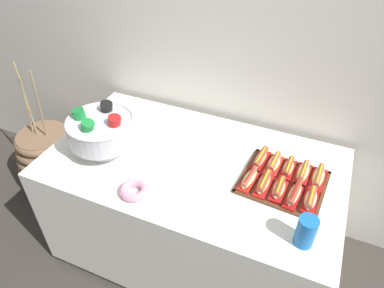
{
  "coord_description": "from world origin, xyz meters",
  "views": [
    {
      "loc": [
        0.55,
        -1.3,
        2.02
      ],
      "look_at": [
        -0.02,
        0.03,
        0.86
      ],
      "focal_mm": 32.95,
      "sensor_mm": 36.0,
      "label": 1
    }
  ],
  "objects_px": {
    "hot_dog_0": "(249,179)",
    "hot_dog_8": "(303,173)",
    "donut": "(134,190)",
    "floor_vase": "(50,159)",
    "hot_dog_7": "(288,168)",
    "hot_dog_5": "(260,159)",
    "hot_dog_6": "(274,163)",
    "buffet_table": "(193,206)",
    "hot_dog_3": "(294,194)",
    "hot_dog_4": "(310,200)",
    "hot_dog_2": "(279,189)",
    "serving_tray": "(283,182)",
    "hot_dog_9": "(318,177)",
    "cup_stack": "(306,232)",
    "punch_bowl": "(101,129)"
  },
  "relations": [
    {
      "from": "hot_dog_6",
      "to": "hot_dog_3",
      "type": "bearing_deg",
      "value": -52.01
    },
    {
      "from": "hot_dog_7",
      "to": "donut",
      "type": "distance_m",
      "value": 0.78
    },
    {
      "from": "hot_dog_7",
      "to": "donut",
      "type": "xyz_separation_m",
      "value": [
        -0.65,
        -0.44,
        -0.01
      ]
    },
    {
      "from": "hot_dog_3",
      "to": "hot_dog_6",
      "type": "bearing_deg",
      "value": 127.99
    },
    {
      "from": "buffet_table",
      "to": "hot_dog_7",
      "type": "xyz_separation_m",
      "value": [
        0.48,
        0.11,
        0.39
      ]
    },
    {
      "from": "hot_dog_7",
      "to": "hot_dog_5",
      "type": "bearing_deg",
      "value": 175.72
    },
    {
      "from": "buffet_table",
      "to": "hot_dog_5",
      "type": "xyz_separation_m",
      "value": [
        0.33,
        0.12,
        0.4
      ]
    },
    {
      "from": "hot_dog_5",
      "to": "hot_dog_6",
      "type": "xyz_separation_m",
      "value": [
        0.07,
        -0.01,
        -0.0
      ]
    },
    {
      "from": "serving_tray",
      "to": "hot_dog_7",
      "type": "bearing_deg",
      "value": 85.72
    },
    {
      "from": "hot_dog_2",
      "to": "serving_tray",
      "type": "bearing_deg",
      "value": 85.72
    },
    {
      "from": "floor_vase",
      "to": "hot_dog_4",
      "type": "distance_m",
      "value": 1.98
    },
    {
      "from": "cup_stack",
      "to": "hot_dog_3",
      "type": "bearing_deg",
      "value": 109.82
    },
    {
      "from": "punch_bowl",
      "to": "hot_dog_3",
      "type": "bearing_deg",
      "value": 2.78
    },
    {
      "from": "buffet_table",
      "to": "hot_dog_7",
      "type": "distance_m",
      "value": 0.63
    },
    {
      "from": "punch_bowl",
      "to": "buffet_table",
      "type": "bearing_deg",
      "value": 12.65
    },
    {
      "from": "floor_vase",
      "to": "serving_tray",
      "type": "height_order",
      "value": "floor_vase"
    },
    {
      "from": "hot_dog_5",
      "to": "hot_dog_7",
      "type": "distance_m",
      "value": 0.15
    },
    {
      "from": "hot_dog_3",
      "to": "floor_vase",
      "type": "bearing_deg",
      "value": 173.55
    },
    {
      "from": "cup_stack",
      "to": "hot_dog_9",
      "type": "bearing_deg",
      "value": 89.34
    },
    {
      "from": "hot_dog_6",
      "to": "hot_dog_7",
      "type": "relative_size",
      "value": 1.04
    },
    {
      "from": "cup_stack",
      "to": "serving_tray",
      "type": "bearing_deg",
      "value": 115.49
    },
    {
      "from": "hot_dog_2",
      "to": "hot_dog_9",
      "type": "relative_size",
      "value": 0.89
    },
    {
      "from": "hot_dog_2",
      "to": "hot_dog_5",
      "type": "height_order",
      "value": "hot_dog_5"
    },
    {
      "from": "donut",
      "to": "floor_vase",
      "type": "bearing_deg",
      "value": 156.79
    },
    {
      "from": "hot_dog_3",
      "to": "hot_dog_8",
      "type": "distance_m",
      "value": 0.17
    },
    {
      "from": "buffet_table",
      "to": "hot_dog_3",
      "type": "distance_m",
      "value": 0.68
    },
    {
      "from": "floor_vase",
      "to": "donut",
      "type": "bearing_deg",
      "value": -23.21
    },
    {
      "from": "floor_vase",
      "to": "hot_dog_2",
      "type": "relative_size",
      "value": 6.4
    },
    {
      "from": "hot_dog_4",
      "to": "hot_dog_7",
      "type": "bearing_deg",
      "value": 127.99
    },
    {
      "from": "hot_dog_6",
      "to": "hot_dog_9",
      "type": "xyz_separation_m",
      "value": [
        0.22,
        -0.02,
        0.0
      ]
    },
    {
      "from": "hot_dog_3",
      "to": "hot_dog_8",
      "type": "bearing_deg",
      "value": 85.72
    },
    {
      "from": "buffet_table",
      "to": "serving_tray",
      "type": "distance_m",
      "value": 0.6
    },
    {
      "from": "buffet_table",
      "to": "hot_dog_6",
      "type": "relative_size",
      "value": 9.77
    },
    {
      "from": "serving_tray",
      "to": "hot_dog_4",
      "type": "distance_m",
      "value": 0.17
    },
    {
      "from": "hot_dog_0",
      "to": "hot_dog_8",
      "type": "xyz_separation_m",
      "value": [
        0.24,
        0.15,
        0.0
      ]
    },
    {
      "from": "hot_dog_7",
      "to": "hot_dog_9",
      "type": "xyz_separation_m",
      "value": [
        0.15,
        -0.01,
        0.0
      ]
    },
    {
      "from": "floor_vase",
      "to": "hot_dog_9",
      "type": "height_order",
      "value": "floor_vase"
    },
    {
      "from": "hot_dog_2",
      "to": "hot_dog_5",
      "type": "bearing_deg",
      "value": 127.99
    },
    {
      "from": "hot_dog_0",
      "to": "hot_dog_4",
      "type": "xyz_separation_m",
      "value": [
        0.3,
        -0.02,
        0.0
      ]
    },
    {
      "from": "donut",
      "to": "hot_dog_6",
      "type": "bearing_deg",
      "value": 37.47
    },
    {
      "from": "floor_vase",
      "to": "hot_dog_5",
      "type": "relative_size",
      "value": 5.36
    },
    {
      "from": "serving_tray",
      "to": "hot_dog_0",
      "type": "relative_size",
      "value": 2.42
    },
    {
      "from": "hot_dog_5",
      "to": "punch_bowl",
      "type": "xyz_separation_m",
      "value": [
        -0.82,
        -0.23,
        0.11
      ]
    },
    {
      "from": "hot_dog_0",
      "to": "hot_dog_5",
      "type": "xyz_separation_m",
      "value": [
        0.01,
        0.16,
        0.0
      ]
    },
    {
      "from": "hot_dog_0",
      "to": "hot_dog_8",
      "type": "distance_m",
      "value": 0.28
    },
    {
      "from": "hot_dog_7",
      "to": "hot_dog_8",
      "type": "xyz_separation_m",
      "value": [
        0.07,
        -0.01,
        0.0
      ]
    },
    {
      "from": "hot_dog_0",
      "to": "hot_dog_6",
      "type": "height_order",
      "value": "hot_dog_6"
    },
    {
      "from": "donut",
      "to": "hot_dog_4",
      "type": "bearing_deg",
      "value": 18.26
    },
    {
      "from": "hot_dog_3",
      "to": "cup_stack",
      "type": "height_order",
      "value": "cup_stack"
    },
    {
      "from": "hot_dog_0",
      "to": "hot_dog_2",
      "type": "xyz_separation_m",
      "value": [
        0.15,
        -0.01,
        0.0
      ]
    }
  ]
}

